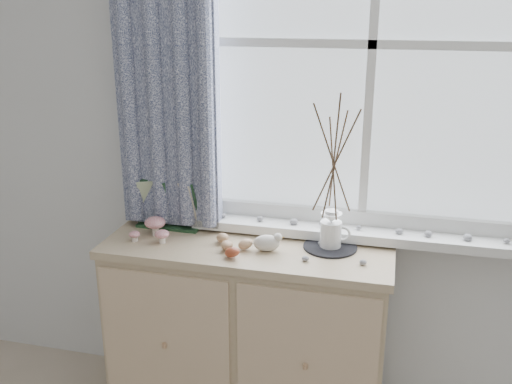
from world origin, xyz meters
TOP-DOWN VIEW (x-y plane):
  - sideboard at (-0.15, 1.75)m, footprint 1.20×0.45m
  - botanical_book at (-0.54, 1.83)m, footprint 0.33×0.14m
  - toadstool_cluster at (-0.55, 1.73)m, footprint 0.17×0.15m
  - wooden_eggs at (-0.20, 1.68)m, footprint 0.16×0.17m
  - songbird_figurine at (-0.06, 1.71)m, footprint 0.16×0.10m
  - crocheted_doily at (0.19, 1.80)m, footprint 0.22×0.22m
  - twig_pitcher at (0.19, 1.80)m, footprint 0.24×0.24m
  - sideboard_pebbles at (0.15, 1.75)m, footprint 0.33×0.23m

SIDE VIEW (x-z plane):
  - sideboard at x=-0.15m, z-range 0.00..0.85m
  - crocheted_doily at x=0.19m, z-range 0.85..0.86m
  - sideboard_pebbles at x=0.15m, z-range 0.85..0.87m
  - wooden_eggs at x=-0.20m, z-range 0.84..0.91m
  - songbird_figurine at x=-0.06m, z-range 0.85..0.93m
  - toadstool_cluster at x=-0.55m, z-range 0.86..0.94m
  - botanical_book at x=-0.54m, z-range 0.85..1.08m
  - twig_pitcher at x=0.19m, z-range 0.90..1.56m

